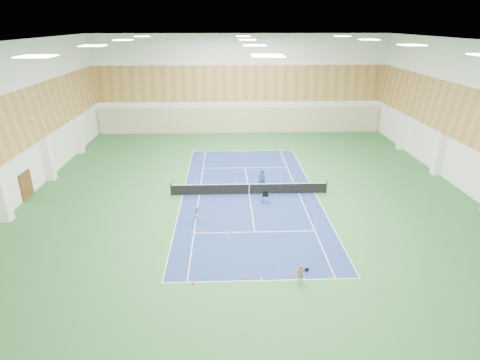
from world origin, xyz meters
The scene contains 21 objects.
ground centered at (0.00, 0.00, 0.00)m, with size 40.00×40.00×0.00m, color #2A632F.
room_shell centered at (0.00, 0.00, 6.00)m, with size 36.00×40.00×12.00m, color white, non-canonical shape.
wood_cladding centered at (0.00, 0.00, 8.00)m, with size 36.00×40.00×8.00m, color #B48142, non-canonical shape.
ceiling_light_grid centered at (0.00, 0.00, 11.92)m, with size 21.40×25.40×0.06m, color white, non-canonical shape.
court_surface centered at (0.00, 0.00, 0.01)m, with size 10.97×23.77×0.01m, color navy.
tennis_balls_scatter centered at (0.00, 0.00, 0.05)m, with size 10.57×22.77×0.07m, color yellow, non-canonical shape.
tennis_net centered at (0.00, 0.00, 0.55)m, with size 12.80×0.10×1.10m, color black, non-canonical shape.
back_curtain centered at (0.00, 19.75, 1.60)m, with size 35.40×0.16×3.20m, color #C6B793.
door_left_b centered at (-17.92, 0.00, 1.10)m, with size 0.08×1.80×2.20m, color #593319.
coach centered at (1.15, 1.25, 0.86)m, with size 0.63×0.41×1.72m, color #213897.
child_court centered at (-3.97, -4.73, 0.58)m, with size 0.56×0.44×1.16m, color gray.
child_apron centered at (2.06, -12.20, 0.57)m, with size 0.67×0.28×1.14m, color tan.
ball_cart centered at (1.17, -1.68, 0.45)m, with size 0.51×0.51×0.89m, color black, non-canonical shape.
cone_svc_a centered at (-3.59, -6.25, 0.12)m, with size 0.22×0.22×0.24m, color orange.
cone_svc_b centered at (-1.69, -6.45, 0.09)m, with size 0.17×0.17×0.19m, color orange.
cone_svc_c centered at (1.17, -6.26, 0.11)m, with size 0.21×0.21×0.23m, color #DD440B.
cone_svc_d centered at (3.69, -6.62, 0.10)m, with size 0.19×0.19×0.20m, color #FF450D.
cone_base_a centered at (-3.78, -12.07, 0.10)m, with size 0.18×0.18×0.20m, color #F63F0C.
cone_base_b centered at (-0.93, -11.56, 0.13)m, with size 0.23×0.23×0.25m, color orange.
cone_base_c centered at (1.76, -11.63, 0.12)m, with size 0.23×0.23×0.25m, color #FF490D.
cone_base_d centered at (3.93, -11.80, 0.10)m, with size 0.18×0.18×0.20m, color orange.
Camera 1 is at (-1.90, -30.31, 13.34)m, focal length 30.00 mm.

